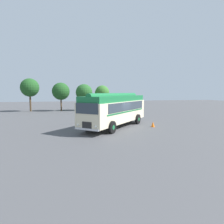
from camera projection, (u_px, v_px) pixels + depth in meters
The scene contains 9 objects.
ground_plane at pixel (121, 127), 20.28m from camera, with size 120.00×120.00×0.00m, color #474749.
vintage_bus at pixel (116, 109), 20.48m from camera, with size 8.67×9.04×3.49m.
car_near_left at pixel (92, 109), 33.10m from camera, with size 2.19×4.31×1.66m.
car_mid_left at pixel (110, 109), 33.12m from camera, with size 2.09×4.27×1.66m.
tree_far_left at pixel (30, 87), 36.72m from camera, with size 3.38×3.38×6.11m.
tree_left_of_centre at pixel (61, 91), 37.95m from camera, with size 3.29×3.29×5.38m.
tree_centre at pixel (84, 93), 38.74m from camera, with size 3.23×3.23×5.14m.
tree_right_of_centre at pixel (102, 93), 39.94m from camera, with size 2.86×2.82×4.93m.
traffic_cone at pixel (153, 124), 20.58m from camera, with size 0.36×0.36×0.55m, color orange.
Camera 1 is at (-5.78, -19.19, 3.59)m, focal length 32.00 mm.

